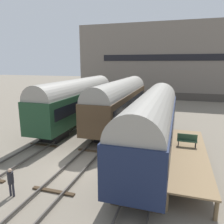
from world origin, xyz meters
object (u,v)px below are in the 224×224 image
object	(u,v)px
person_worker	(11,180)
train_car_navy	(153,121)
train_car_brown	(120,99)
bench	(187,140)
train_car_green	(77,99)

from	to	relation	value
person_worker	train_car_navy	bearing A→B (deg)	47.76
train_car_navy	train_car_brown	bearing A→B (deg)	119.56
train_car_navy	train_car_brown	size ratio (longest dim) A/B	0.91
train_car_navy	person_worker	world-z (taller)	train_car_navy
train_car_navy	bench	xyz separation A→B (m)	(2.52, 0.21, -1.29)
train_car_brown	bench	bearing A→B (deg)	-48.20
train_car_brown	bench	xyz separation A→B (m)	(7.21, -8.07, -1.38)
train_car_navy	train_car_green	bearing A→B (deg)	144.39
bench	train_car_brown	bearing A→B (deg)	131.80
train_car_brown	person_worker	distance (m)	15.81
train_car_brown	train_car_green	world-z (taller)	train_car_green
train_car_navy	train_car_brown	world-z (taller)	train_car_brown
bench	person_worker	size ratio (longest dim) A/B	0.86
train_car_brown	train_car_green	bearing A→B (deg)	-161.68
train_car_navy	bench	size ratio (longest dim) A/B	11.00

